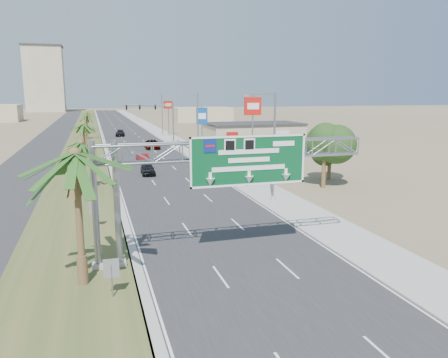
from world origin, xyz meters
TOP-DOWN VIEW (x-y plane):
  - ground at (0.00, 0.00)m, footprint 600.00×600.00m
  - road at (0.00, 110.00)m, footprint 12.00×300.00m
  - sidewalk_right at (8.50, 110.00)m, footprint 4.00×300.00m
  - median_grass at (-10.00, 110.00)m, footprint 7.00×300.00m
  - opposing_road at (-17.00, 110.00)m, footprint 8.00×300.00m
  - sign_gantry at (-1.06, 9.93)m, footprint 16.75×1.24m
  - palm_near at (-9.20, 8.00)m, footprint 5.70×5.70m
  - palm_row_b at (-9.50, 32.00)m, footprint 3.99×3.99m
  - palm_row_c at (-9.50, 48.00)m, footprint 3.99×3.99m
  - palm_row_d at (-9.50, 66.00)m, footprint 3.99×3.99m
  - palm_row_e at (-9.50, 85.00)m, footprint 3.99×3.99m
  - palm_row_f at (-9.50, 110.00)m, footprint 3.99×3.99m
  - streetlight_near at (7.30, 22.00)m, footprint 3.27×0.44m
  - streetlight_mid at (7.30, 52.00)m, footprint 3.27×0.44m
  - streetlight_far at (7.30, 88.00)m, footprint 3.27×0.44m
  - signal_mast at (5.17, 71.97)m, footprint 10.28×0.71m
  - store_building at (22.00, 66.00)m, footprint 18.00×10.00m
  - oak_near at (15.00, 26.00)m, footprint 4.50×4.50m
  - oak_far at (18.00, 30.00)m, footprint 3.50×3.50m
  - median_signback_a at (-7.80, 6.00)m, footprint 0.75×0.08m
  - median_signback_b at (-8.50, 18.00)m, footprint 0.75×0.08m
  - tower_distant at (-32.00, 250.00)m, footprint 20.00×16.00m
  - building_distant_right at (30.00, 140.00)m, footprint 20.00×12.00m
  - car_left_lane at (-2.00, 39.13)m, footprint 1.74×4.11m
  - car_mid_lane at (-1.50, 48.49)m, footprint 1.83×4.07m
  - car_right_lane at (2.00, 65.09)m, footprint 2.83×5.71m
  - car_far at (-2.08, 91.07)m, footprint 2.51×5.05m
  - pole_sign_red_near at (12.56, 41.21)m, footprint 2.41×0.41m
  - pole_sign_blue at (10.49, 61.47)m, footprint 1.98×0.99m
  - pole_sign_red_far at (9.00, 88.12)m, footprint 2.21×0.84m

SIDE VIEW (x-z plane):
  - ground at x=0.00m, z-range 0.00..0.00m
  - road at x=0.00m, z-range 0.00..0.02m
  - opposing_road at x=-17.00m, z-range 0.00..0.02m
  - sidewalk_right at x=8.50m, z-range 0.00..0.10m
  - median_grass at x=-10.00m, z-range 0.00..0.12m
  - car_mid_lane at x=-1.50m, z-range 0.00..1.30m
  - car_left_lane at x=-2.00m, z-range 0.00..1.39m
  - car_far at x=-2.08m, z-range 0.00..1.41m
  - car_right_lane at x=2.00m, z-range 0.00..1.56m
  - median_signback_a at x=-7.80m, z-range 0.41..2.49m
  - median_signback_b at x=-8.50m, z-range 0.41..2.49m
  - store_building at x=22.00m, z-range 0.00..4.00m
  - building_distant_right at x=30.00m, z-range 0.00..5.00m
  - oak_far at x=18.00m, z-range 1.02..6.62m
  - palm_row_d at x=-9.50m, z-range 1.69..7.14m
  - oak_near at x=15.00m, z-range 1.13..7.93m
  - streetlight_near at x=7.30m, z-range -0.31..9.69m
  - streetlight_mid at x=7.30m, z-range -0.31..9.69m
  - streetlight_far at x=7.30m, z-range -0.31..9.69m
  - palm_row_f at x=-9.50m, z-range 1.83..7.58m
  - signal_mast at x=5.17m, z-range 0.85..8.85m
  - palm_row_b at x=-9.50m, z-range 1.93..7.87m
  - palm_row_e at x=-9.50m, z-range 2.02..8.16m
  - palm_row_c at x=-9.50m, z-range 2.29..9.04m
  - pole_sign_blue at x=10.49m, z-range 1.83..9.50m
  - sign_gantry at x=-1.06m, z-range 2.31..9.81m
  - pole_sign_red_far at x=9.00m, z-range 2.43..10.84m
  - palm_near at x=-9.20m, z-range 2.76..11.11m
  - pole_sign_red_near at x=12.56m, z-range 2.81..12.44m
  - tower_distant at x=-32.00m, z-range 0.00..35.00m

